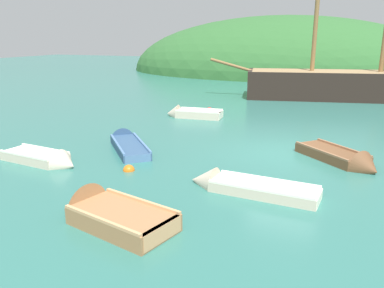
% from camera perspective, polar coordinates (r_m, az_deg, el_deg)
% --- Properties ---
extents(ground_plane, '(120.00, 120.00, 0.00)m').
position_cam_1_polar(ground_plane, '(14.52, 13.45, -1.42)').
color(ground_plane, '#2D6B60').
extents(shore_hill, '(36.45, 23.31, 12.74)m').
position_cam_1_polar(shore_hill, '(48.00, 12.83, 10.15)').
color(shore_hill, '#2D602D').
rests_on(shore_hill, ground).
extents(sailing_ship, '(15.85, 5.91, 11.85)m').
position_cam_1_polar(sailing_ship, '(28.49, 21.89, 7.49)').
color(sailing_ship, black).
rests_on(sailing_ship, ground).
extents(rowboat_near_dock, '(3.65, 1.26, 0.92)m').
position_cam_1_polar(rowboat_near_dock, '(10.90, 7.40, -6.36)').
color(rowboat_near_dock, beige).
rests_on(rowboat_near_dock, ground).
extents(rowboat_portside, '(3.01, 1.24, 0.99)m').
position_cam_1_polar(rowboat_portside, '(20.53, -0.15, 4.26)').
color(rowboat_portside, beige).
rests_on(rowboat_portside, ground).
extents(rowboat_far, '(3.02, 2.95, 1.05)m').
position_cam_1_polar(rowboat_far, '(14.05, 21.07, -2.19)').
color(rowboat_far, brown).
rests_on(rowboat_far, ground).
extents(rowboat_outer_right, '(3.10, 3.37, 0.93)m').
position_cam_1_polar(rowboat_outer_right, '(15.21, -9.45, -0.11)').
color(rowboat_outer_right, '#335175').
rests_on(rowboat_outer_right, ground).
extents(rowboat_center, '(3.02, 1.32, 0.94)m').
position_cam_1_polar(rowboat_center, '(14.00, -20.52, -2.24)').
color(rowboat_center, beige).
rests_on(rowboat_center, ground).
extents(rowboat_outer_left, '(3.16, 1.98, 1.23)m').
position_cam_1_polar(rowboat_outer_left, '(9.32, -12.18, -10.10)').
color(rowboat_outer_left, '#9E7047').
rests_on(rowboat_outer_left, ground).
extents(buoy_orange, '(0.37, 0.37, 0.37)m').
position_cam_1_polar(buoy_orange, '(12.58, -9.14, -3.81)').
color(buoy_orange, orange).
rests_on(buoy_orange, ground).
extents(buoy_red, '(0.38, 0.38, 0.38)m').
position_cam_1_polar(buoy_red, '(22.40, 2.53, 4.86)').
color(buoy_red, red).
rests_on(buoy_red, ground).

